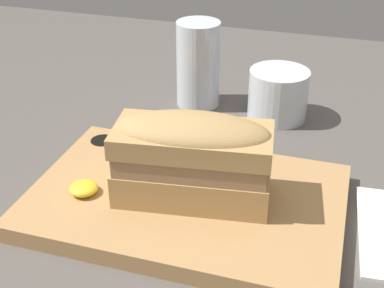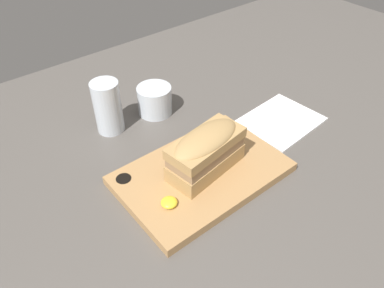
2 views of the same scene
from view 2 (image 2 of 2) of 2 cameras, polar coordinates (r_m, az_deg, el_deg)
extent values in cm
cube|color=#56514C|center=(82.35, 3.65, -1.01)|extent=(199.64, 113.41, 2.00)
cube|color=tan|center=(74.27, 1.50, -4.51)|extent=(32.30, 21.28, 1.91)
cylinder|color=black|center=(73.40, -10.34, -5.44)|extent=(2.98, 2.98, 0.96)
cube|color=tan|center=(72.63, 2.07, -2.79)|extent=(16.39, 9.17, 3.55)
cube|color=#9E7A56|center=(70.73, 2.12, -1.14)|extent=(15.74, 8.80, 2.06)
cube|color=tan|center=(69.36, 2.17, 0.16)|extent=(16.39, 9.17, 2.13)
ellipsoid|color=tan|center=(68.79, 2.18, 0.72)|extent=(16.07, 8.99, 3.20)
ellipsoid|color=yellow|center=(67.24, -3.51, -8.87)|extent=(2.97, 2.97, 1.19)
cylinder|color=silver|center=(84.94, -12.72, 5.52)|extent=(6.19, 6.19, 12.26)
cylinder|color=silver|center=(86.75, -12.42, 3.81)|extent=(5.45, 5.45, 5.52)
cylinder|color=silver|center=(90.38, -5.70, 6.66)|extent=(8.20, 8.20, 6.88)
cylinder|color=black|center=(90.95, -5.66, 6.13)|extent=(7.38, 7.38, 4.44)
cube|color=white|center=(91.16, 13.35, 3.49)|extent=(18.72, 15.59, 0.40)
camera|label=1|loc=(0.52, 50.21, 3.65)|focal=50.00mm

